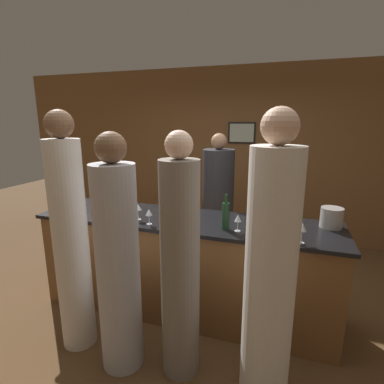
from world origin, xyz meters
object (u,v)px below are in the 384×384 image
Objects in this scene: guest_0 at (71,240)px; bartender at (218,210)px; guest_2 at (180,267)px; wine_bottle_0 at (95,210)px; guest_3 at (270,279)px; wine_bottle_1 at (278,222)px; guest_1 at (118,264)px; wine_bottle_2 at (226,215)px; ice_bucket at (331,218)px.

bartender is at bearing 63.24° from guest_0.
guest_2 reaches higher than wine_bottle_0.
wine_bottle_1 is (0.01, 0.69, 0.16)m from guest_3.
guest_3 is at bearing -0.02° from guest_1.
guest_0 is 6.33× the size of wine_bottle_2.
ice_bucket is (0.89, 0.34, -0.04)m from wine_bottle_2.
wine_bottle_2 is (0.21, 0.58, 0.24)m from guest_2.
guest_0 is at bearing -81.50° from wine_bottle_0.
guest_0 is 2.28m from ice_bucket.
bartender is 1.81m from guest_1.
guest_0 is 10.48× the size of ice_bucket.
guest_2 is 9.73× the size of ice_bucket.
guest_1 is 6.54× the size of wine_bottle_1.
wine_bottle_1 is (1.63, 0.60, 0.14)m from guest_0.
wine_bottle_0 is 2.20m from ice_bucket.
bartender is 1.58m from wine_bottle_0.
wine_bottle_0 is 0.92× the size of wine_bottle_1.
wine_bottle_0 is at bearing 157.50° from guest_2.
bartender is 1.47m from ice_bucket.
wine_bottle_0 is 1.26m from wine_bottle_2.
guest_2 is at bearing 172.35° from guest_3.
guest_3 reaches higher than wine_bottle_2.
guest_0 is 7.08× the size of wine_bottle_1.
wine_bottle_2 reaches higher than wine_bottle_0.
guest_3 is at bearing 113.39° from bartender.
bartender reaches higher than wine_bottle_2.
wine_bottle_2 is at bearing 26.36° from guest_0.
ice_bucket is (0.46, 1.01, 0.14)m from guest_3.
guest_0 is 7.72× the size of wine_bottle_0.
wine_bottle_1 is at bearing 20.30° from guest_0.
guest_3 is (1.12, -0.00, 0.07)m from guest_1.
wine_bottle_0 is at bearing 53.93° from bartender.
guest_0 is 1.08× the size of guest_2.
ice_bucket is at bearing 32.68° from guest_1.
guest_0 is 0.46m from wine_bottle_0.
guest_1 is 5.85× the size of wine_bottle_2.
ice_bucket is (1.11, 0.93, 0.20)m from guest_2.
guest_2 reaches higher than wine_bottle_2.
wine_bottle_0 is (-1.68, 0.52, 0.15)m from guest_3.
wine_bottle_1 reaches higher than ice_bucket.
guest_3 is 6.32× the size of wine_bottle_2.
guest_1 is 1.34m from wine_bottle_1.
guest_0 is 1.00× the size of guest_3.
guest_0 reaches higher than guest_1.
wine_bottle_0 is (-0.56, 0.52, 0.23)m from guest_1.
ice_bucket is at bearing 148.26° from bartender.
guest_3 is (0.65, -0.09, 0.06)m from guest_2.
wine_bottle_0 is 0.82× the size of wine_bottle_2.
wine_bottle_1 is at bearing 125.44° from bartender.
guest_2 is at bearing 10.36° from guest_1.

